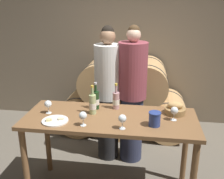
# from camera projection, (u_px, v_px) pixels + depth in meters

# --- Properties ---
(stone_wall_back) EXTENTS (10.00, 0.12, 3.20)m
(stone_wall_back) POSITION_uv_depth(u_px,v_px,m) (128.00, 30.00, 4.42)
(stone_wall_back) COLOR #7F705B
(stone_wall_back) RESTS_ON ground_plane
(barrel_stack) EXTENTS (2.04, 0.86, 1.21)m
(barrel_stack) POSITION_uv_depth(u_px,v_px,m) (124.00, 100.00, 4.24)
(barrel_stack) COLOR tan
(barrel_stack) RESTS_ON ground_plane
(tasting_table) EXTENTS (1.78, 0.72, 0.93)m
(tasting_table) POSITION_uv_depth(u_px,v_px,m) (110.00, 128.00, 2.73)
(tasting_table) COLOR brown
(tasting_table) RESTS_ON ground_plane
(person_left) EXTENTS (0.34, 0.34, 1.79)m
(person_left) POSITION_uv_depth(u_px,v_px,m) (108.00, 94.00, 3.39)
(person_left) COLOR #232326
(person_left) RESTS_ON ground_plane
(person_right) EXTENTS (0.36, 0.36, 1.80)m
(person_right) POSITION_uv_depth(u_px,v_px,m) (132.00, 96.00, 3.35)
(person_right) COLOR #2D334C
(person_right) RESTS_ON ground_plane
(wine_bottle_red) EXTENTS (0.08, 0.08, 0.30)m
(wine_bottle_red) POSITION_uv_depth(u_px,v_px,m) (96.00, 100.00, 2.86)
(wine_bottle_red) COLOR #193819
(wine_bottle_red) RESTS_ON tasting_table
(wine_bottle_white) EXTENTS (0.08, 0.08, 0.31)m
(wine_bottle_white) POSITION_uv_depth(u_px,v_px,m) (93.00, 104.00, 2.74)
(wine_bottle_white) COLOR #ADBC7F
(wine_bottle_white) RESTS_ON tasting_table
(wine_bottle_rose) EXTENTS (0.08, 0.08, 0.29)m
(wine_bottle_rose) POSITION_uv_depth(u_px,v_px,m) (116.00, 100.00, 2.87)
(wine_bottle_rose) COLOR #BC8E93
(wine_bottle_rose) RESTS_ON tasting_table
(blue_crock) EXTENTS (0.12, 0.12, 0.14)m
(blue_crock) POSITION_uv_depth(u_px,v_px,m) (155.00, 118.00, 2.48)
(blue_crock) COLOR navy
(blue_crock) RESTS_ON tasting_table
(bread_basket) EXTENTS (0.22, 0.22, 0.13)m
(bread_basket) POSITION_uv_depth(u_px,v_px,m) (175.00, 109.00, 2.75)
(bread_basket) COLOR olive
(bread_basket) RESTS_ON tasting_table
(cheese_plate) EXTENTS (0.26, 0.26, 0.04)m
(cheese_plate) POSITION_uv_depth(u_px,v_px,m) (55.00, 121.00, 2.59)
(cheese_plate) COLOR white
(cheese_plate) RESTS_ON tasting_table
(wine_glass_far_left) EXTENTS (0.08, 0.08, 0.14)m
(wine_glass_far_left) POSITION_uv_depth(u_px,v_px,m) (48.00, 104.00, 2.75)
(wine_glass_far_left) COLOR white
(wine_glass_far_left) RESTS_ON tasting_table
(wine_glass_left) EXTENTS (0.08, 0.08, 0.14)m
(wine_glass_left) POSITION_uv_depth(u_px,v_px,m) (83.00, 116.00, 2.48)
(wine_glass_left) COLOR white
(wine_glass_left) RESTS_ON tasting_table
(wine_glass_center) EXTENTS (0.08, 0.08, 0.14)m
(wine_glass_center) POSITION_uv_depth(u_px,v_px,m) (122.00, 119.00, 2.41)
(wine_glass_center) COLOR white
(wine_glass_center) RESTS_ON tasting_table
(wine_glass_right) EXTENTS (0.08, 0.08, 0.14)m
(wine_glass_right) POSITION_uv_depth(u_px,v_px,m) (174.00, 111.00, 2.59)
(wine_glass_right) COLOR white
(wine_glass_right) RESTS_ON tasting_table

